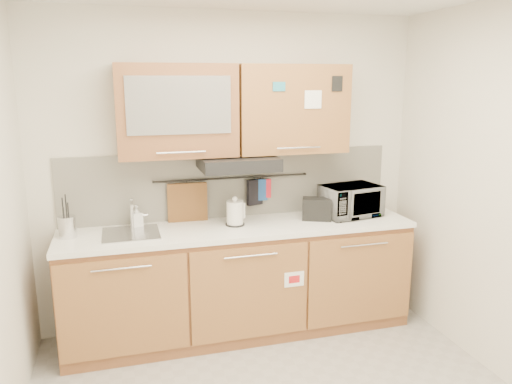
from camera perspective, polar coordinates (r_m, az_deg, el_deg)
wall_back at (r=4.20m, az=-2.87°, el=2.27°), size 3.20×0.00×3.20m
base_cabinet at (r=4.18m, az=-1.77°, el=-10.65°), size 2.80×0.64×0.88m
countertop at (r=4.00m, az=-1.81°, el=-4.15°), size 2.82×0.62×0.04m
backsplash at (r=4.21m, az=-2.82°, el=0.90°), size 2.80×0.02×0.56m
upper_cabinets at (r=3.96m, az=-2.45°, el=9.37°), size 1.82×0.37×0.70m
range_hood at (r=3.94m, az=-2.07°, el=3.35°), size 0.60×0.46×0.10m
sink at (r=3.91m, az=-14.09°, el=-4.60°), size 0.42×0.40×0.26m
utensil_rail at (r=4.16m, az=-2.71°, el=1.61°), size 1.30×0.02×0.02m
utensil_crock at (r=3.94m, az=-20.75°, el=-3.70°), size 0.15×0.15×0.32m
kettle at (r=3.99m, az=-2.41°, el=-2.50°), size 0.18×0.18×0.24m
toaster at (r=4.18m, az=6.98°, el=-1.91°), size 0.28×0.23×0.18m
microwave at (r=4.32m, az=10.75°, el=-0.99°), size 0.53×0.41×0.27m
soap_bottle at (r=4.05m, az=-13.49°, el=-2.73°), size 0.10×0.10×0.18m
cutting_board at (r=4.13m, az=-7.82°, el=-1.73°), size 0.33×0.03×0.40m
oven_mitt at (r=4.23m, az=0.57°, el=0.27°), size 0.11×0.04×0.18m
dark_pouch at (r=4.22m, az=-0.15°, el=-0.02°), size 0.14×0.08×0.22m
pot_holder at (r=4.23m, az=0.85°, el=0.43°), size 0.13×0.06×0.16m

